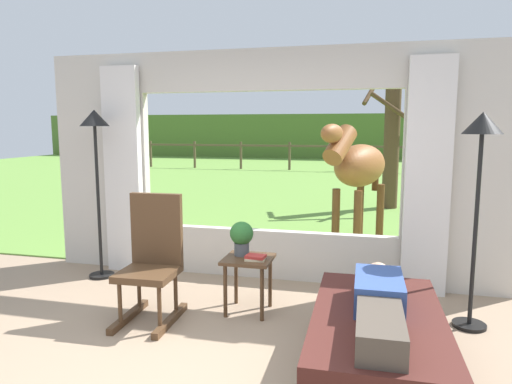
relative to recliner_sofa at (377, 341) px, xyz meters
The scene contains 17 objects.
ground_plane 1.31m from the recliner_sofa, 160.22° to the right, with size 12.00×12.00×0.00m, color gray.
back_wall_with_window 2.42m from the recliner_sofa, 123.82° to the left, with size 5.20×0.12×2.55m.
curtain_panel_left 3.50m from the recliner_sofa, 149.98° to the left, with size 0.44×0.10×2.40m, color silver.
curtain_panel_right 2.00m from the recliner_sofa, 74.39° to the left, with size 0.44×0.10×2.40m, color silver.
outdoor_pasture_lawn 12.78m from the recliner_sofa, 95.48° to the left, with size 36.00×21.68×0.02m, color olive.
distant_hill_ridge 22.62m from the recliner_sofa, 93.10° to the left, with size 36.00×2.00×2.40m, color #4E6E2D.
recliner_sofa is the anchor object (origin of this frame).
reclining_person 0.31m from the recliner_sofa, 90.00° to the right, with size 0.35×1.43×0.22m.
rocking_chair 2.03m from the recliner_sofa, 166.50° to the left, with size 0.50×0.70×1.12m.
side_table 1.42m from the recliner_sofa, 145.35° to the left, with size 0.44×0.44×0.52m.
potted_plant 1.58m from the recliner_sofa, 145.21° to the left, with size 0.22×0.22×0.32m.
book_stack 1.34m from the recliner_sofa, 145.53° to the left, with size 0.19×0.14×0.05m.
floor_lamp_left 3.60m from the recliner_sofa, 155.81° to the left, with size 0.32×0.32×1.90m.
floor_lamp_right 1.76m from the recliner_sofa, 50.10° to the left, with size 0.32×0.32×1.83m.
horse 3.57m from the recliner_sofa, 94.37° to the left, with size 1.00×1.80×1.73m.
pasture_tree 6.94m from the recliner_sofa, 87.35° to the left, with size 1.25×1.24×2.87m.
pasture_fence_line 14.93m from the recliner_sofa, 94.69° to the left, with size 16.10×0.10×1.10m.
Camera 1 is at (1.13, -2.75, 1.71)m, focal length 32.44 mm.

